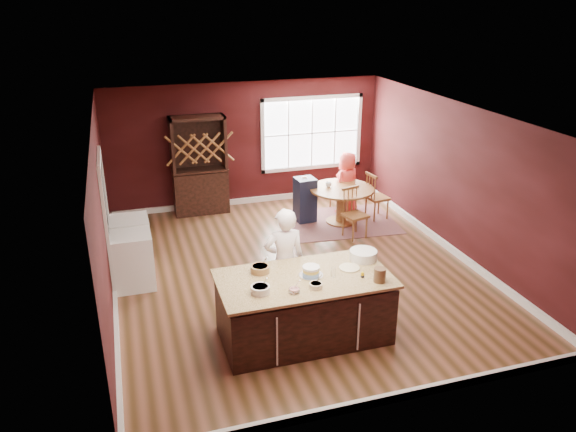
# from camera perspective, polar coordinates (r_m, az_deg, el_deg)

# --- Properties ---
(room_shell) EXTENTS (7.00, 7.00, 7.00)m
(room_shell) POSITION_cam_1_polar(r_m,az_deg,el_deg) (9.12, 0.78, 1.95)
(room_shell) COLOR brown
(room_shell) RESTS_ON ground
(window) EXTENTS (2.36, 0.10, 1.66)m
(window) POSITION_cam_1_polar(r_m,az_deg,el_deg) (12.69, 2.42, 8.41)
(window) COLOR white
(window) RESTS_ON room_shell
(doorway) EXTENTS (0.08, 1.26, 2.13)m
(doorway) POSITION_cam_1_polar(r_m,az_deg,el_deg) (9.41, -17.90, -0.65)
(doorway) COLOR white
(doorway) RESTS_ON room_shell
(kitchen_island) EXTENTS (2.32, 1.22, 0.92)m
(kitchen_island) POSITION_cam_1_polar(r_m,az_deg,el_deg) (7.76, 1.63, -9.38)
(kitchen_island) COLOR black
(kitchen_island) RESTS_ON ground
(dining_table) EXTENTS (1.31, 1.31, 0.75)m
(dining_table) POSITION_cam_1_polar(r_m,az_deg,el_deg) (11.49, 5.47, 1.83)
(dining_table) COLOR #956232
(dining_table) RESTS_ON ground
(baker) EXTENTS (0.62, 0.43, 1.65)m
(baker) POSITION_cam_1_polar(r_m,az_deg,el_deg) (8.14, -0.36, -4.66)
(baker) COLOR white
(baker) RESTS_ON ground
(layer_cake) EXTENTS (0.33, 0.33, 0.13)m
(layer_cake) POSITION_cam_1_polar(r_m,az_deg,el_deg) (7.54, 2.35, -5.60)
(layer_cake) COLOR white
(layer_cake) RESTS_ON kitchen_island
(bowl_blue) EXTENTS (0.25, 0.25, 0.09)m
(bowl_blue) POSITION_cam_1_polar(r_m,az_deg,el_deg) (7.14, -2.83, -7.46)
(bowl_blue) COLOR silver
(bowl_blue) RESTS_ON kitchen_island
(bowl_yellow) EXTENTS (0.26, 0.26, 0.10)m
(bowl_yellow) POSITION_cam_1_polar(r_m,az_deg,el_deg) (7.63, -2.85, -5.39)
(bowl_yellow) COLOR olive
(bowl_yellow) RESTS_ON kitchen_island
(bowl_pink) EXTENTS (0.15, 0.15, 0.06)m
(bowl_pink) POSITION_cam_1_polar(r_m,az_deg,el_deg) (7.15, 0.65, -7.58)
(bowl_pink) COLOR silver
(bowl_pink) RESTS_ON kitchen_island
(bowl_olive) EXTENTS (0.17, 0.17, 0.06)m
(bowl_olive) POSITION_cam_1_polar(r_m,az_deg,el_deg) (7.26, 2.84, -7.06)
(bowl_olive) COLOR beige
(bowl_olive) RESTS_ON kitchen_island
(drinking_glass) EXTENTS (0.07, 0.07, 0.14)m
(drinking_glass) POSITION_cam_1_polar(r_m,az_deg,el_deg) (7.53, 4.62, -5.69)
(drinking_glass) COLOR silver
(drinking_glass) RESTS_ON kitchen_island
(dinner_plate) EXTENTS (0.28, 0.28, 0.02)m
(dinner_plate) POSITION_cam_1_polar(r_m,az_deg,el_deg) (7.78, 6.25, -5.25)
(dinner_plate) COLOR beige
(dinner_plate) RESTS_ON kitchen_island
(white_tub) EXTENTS (0.39, 0.39, 0.13)m
(white_tub) POSITION_cam_1_polar(r_m,az_deg,el_deg) (8.04, 7.65, -3.94)
(white_tub) COLOR white
(white_tub) RESTS_ON kitchen_island
(stoneware_crock) EXTENTS (0.16, 0.16, 0.19)m
(stoneware_crock) POSITION_cam_1_polar(r_m,az_deg,el_deg) (7.47, 9.31, -5.93)
(stoneware_crock) COLOR brown
(stoneware_crock) RESTS_ON kitchen_island
(toy_figurine) EXTENTS (0.05, 0.05, 0.08)m
(toy_figurine) POSITION_cam_1_polar(r_m,az_deg,el_deg) (7.56, 7.57, -5.93)
(toy_figurine) COLOR #DAB208
(toy_figurine) RESTS_ON kitchen_island
(rug) EXTENTS (2.36, 1.91, 0.01)m
(rug) POSITION_cam_1_polar(r_m,az_deg,el_deg) (11.68, 5.38, -0.60)
(rug) COLOR brown
(rug) RESTS_ON ground
(chair_east) EXTENTS (0.46, 0.48, 1.01)m
(chair_east) POSITION_cam_1_polar(r_m,az_deg,el_deg) (11.82, 9.07, 2.08)
(chair_east) COLOR brown
(chair_east) RESTS_ON ground
(chair_south) EXTENTS (0.50, 0.49, 1.00)m
(chair_south) POSITION_cam_1_polar(r_m,az_deg,el_deg) (10.83, 6.85, 0.29)
(chair_south) COLOR brown
(chair_south) RESTS_ON ground
(chair_north) EXTENTS (0.55, 0.54, 0.97)m
(chair_north) POSITION_cam_1_polar(r_m,az_deg,el_deg) (12.35, 5.37, 3.03)
(chair_north) COLOR olive
(chair_north) RESTS_ON ground
(seated_woman) EXTENTS (0.78, 0.69, 1.34)m
(seated_woman) POSITION_cam_1_polar(r_m,az_deg,el_deg) (11.97, 6.01, 3.35)
(seated_woman) COLOR #EE443E
(seated_woman) RESTS_ON ground
(high_chair) EXTENTS (0.42, 0.42, 0.97)m
(high_chair) POSITION_cam_1_polar(r_m,az_deg,el_deg) (11.55, 1.74, 1.76)
(high_chair) COLOR black
(high_chair) RESTS_ON ground
(toddler) EXTENTS (0.18, 0.14, 0.26)m
(toddler) POSITION_cam_1_polar(r_m,az_deg,el_deg) (11.45, 1.38, 3.33)
(toddler) COLOR #8CA5BF
(toddler) RESTS_ON high_chair
(table_plate) EXTENTS (0.18, 0.18, 0.01)m
(table_plate) POSITION_cam_1_polar(r_m,az_deg,el_deg) (11.47, 6.81, 2.91)
(table_plate) COLOR beige
(table_plate) RESTS_ON dining_table
(table_cup) EXTENTS (0.15, 0.15, 0.10)m
(table_cup) POSITION_cam_1_polar(r_m,az_deg,el_deg) (11.44, 4.12, 3.20)
(table_cup) COLOR white
(table_cup) RESTS_ON dining_table
(hutch) EXTENTS (1.14, 0.48, 2.09)m
(hutch) POSITION_cam_1_polar(r_m,az_deg,el_deg) (11.97, -8.99, 5.08)
(hutch) COLOR black
(hutch) RESTS_ON ground
(washer) EXTENTS (0.63, 0.61, 0.91)m
(washer) POSITION_cam_1_polar(r_m,az_deg,el_deg) (9.34, -15.46, -4.37)
(washer) COLOR white
(washer) RESTS_ON ground
(dryer) EXTENTS (0.64, 0.62, 0.93)m
(dryer) POSITION_cam_1_polar(r_m,az_deg,el_deg) (9.91, -15.65, -2.75)
(dryer) COLOR white
(dryer) RESTS_ON ground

